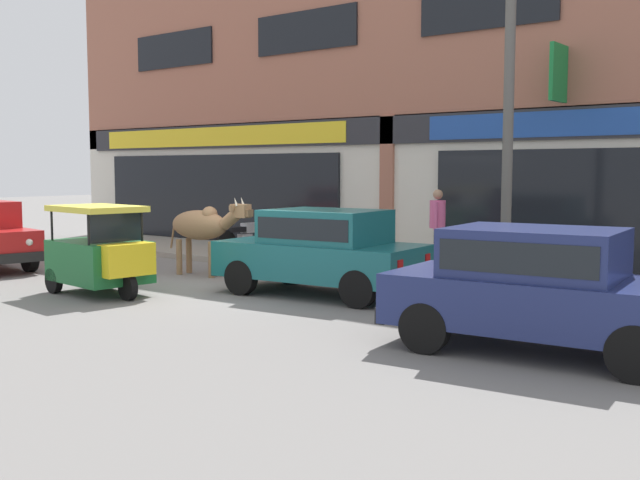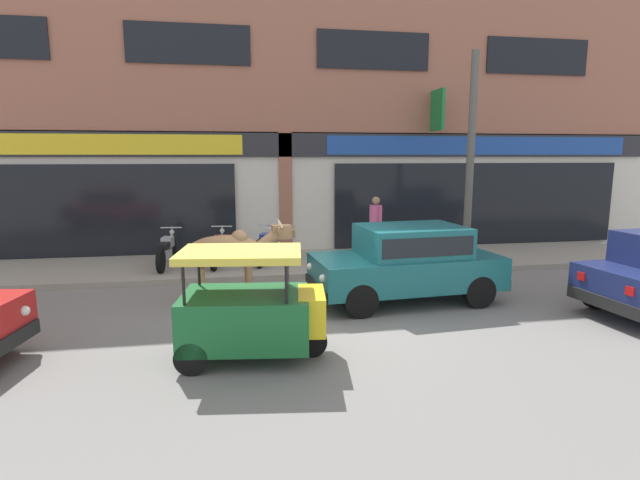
{
  "view_description": "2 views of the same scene",
  "coord_description": "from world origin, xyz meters",
  "px_view_note": "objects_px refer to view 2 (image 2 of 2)",
  "views": [
    {
      "loc": [
        9.46,
        -9.79,
        2.13
      ],
      "look_at": [
        1.18,
        1.0,
        0.85
      ],
      "focal_mm": 42.0,
      "sensor_mm": 36.0,
      "label": 1
    },
    {
      "loc": [
        -1.4,
        -8.63,
        2.78
      ],
      "look_at": [
        0.26,
        1.0,
        1.11
      ],
      "focal_mm": 28.0,
      "sensor_mm": 36.0,
      "label": 2
    }
  ],
  "objects_px": {
    "utility_pole": "(470,161)",
    "cow": "(230,251)",
    "auto_rickshaw": "(251,312)",
    "pedestrian": "(376,221)",
    "motorcycle_0": "(167,251)",
    "motorcycle_1": "(218,249)",
    "motorcycle_2": "(264,247)",
    "car_2": "(408,260)"
  },
  "relations": [
    {
      "from": "utility_pole",
      "to": "cow",
      "type": "bearing_deg",
      "value": -161.8
    },
    {
      "from": "auto_rickshaw",
      "to": "pedestrian",
      "type": "bearing_deg",
      "value": 59.05
    },
    {
      "from": "auto_rickshaw",
      "to": "pedestrian",
      "type": "height_order",
      "value": "pedestrian"
    },
    {
      "from": "pedestrian",
      "to": "motorcycle_0",
      "type": "bearing_deg",
      "value": -178.62
    },
    {
      "from": "cow",
      "to": "utility_pole",
      "type": "relative_size",
      "value": 0.43
    },
    {
      "from": "cow",
      "to": "motorcycle_1",
      "type": "bearing_deg",
      "value": 96.15
    },
    {
      "from": "motorcycle_2",
      "to": "cow",
      "type": "bearing_deg",
      "value": -105.27
    },
    {
      "from": "motorcycle_2",
      "to": "auto_rickshaw",
      "type": "bearing_deg",
      "value": -95.29
    },
    {
      "from": "utility_pole",
      "to": "motorcycle_0",
      "type": "bearing_deg",
      "value": 172.0
    },
    {
      "from": "auto_rickshaw",
      "to": "motorcycle_2",
      "type": "relative_size",
      "value": 1.16
    },
    {
      "from": "motorcycle_0",
      "to": "pedestrian",
      "type": "height_order",
      "value": "pedestrian"
    },
    {
      "from": "cow",
      "to": "motorcycle_1",
      "type": "relative_size",
      "value": 1.19
    },
    {
      "from": "pedestrian",
      "to": "auto_rickshaw",
      "type": "bearing_deg",
      "value": -120.95
    },
    {
      "from": "car_2",
      "to": "cow",
      "type": "bearing_deg",
      "value": 172.88
    },
    {
      "from": "motorcycle_2",
      "to": "pedestrian",
      "type": "height_order",
      "value": "pedestrian"
    },
    {
      "from": "motorcycle_0",
      "to": "motorcycle_2",
      "type": "distance_m",
      "value": 2.34
    },
    {
      "from": "motorcycle_0",
      "to": "pedestrian",
      "type": "distance_m",
      "value": 5.23
    },
    {
      "from": "cow",
      "to": "utility_pole",
      "type": "xyz_separation_m",
      "value": [
        5.63,
        1.85,
        1.64
      ]
    },
    {
      "from": "cow",
      "to": "utility_pole",
      "type": "height_order",
      "value": "utility_pole"
    },
    {
      "from": "cow",
      "to": "auto_rickshaw",
      "type": "bearing_deg",
      "value": -83.67
    },
    {
      "from": "pedestrian",
      "to": "utility_pole",
      "type": "relative_size",
      "value": 0.32
    },
    {
      "from": "cow",
      "to": "utility_pole",
      "type": "bearing_deg",
      "value": 18.2
    },
    {
      "from": "pedestrian",
      "to": "car_2",
      "type": "bearing_deg",
      "value": -95.7
    },
    {
      "from": "cow",
      "to": "motorcycle_2",
      "type": "bearing_deg",
      "value": 74.73
    },
    {
      "from": "motorcycle_2",
      "to": "utility_pole",
      "type": "height_order",
      "value": "utility_pole"
    },
    {
      "from": "cow",
      "to": "motorcycle_0",
      "type": "xyz_separation_m",
      "value": [
        -1.52,
        2.86,
        -0.48
      ]
    },
    {
      "from": "car_2",
      "to": "auto_rickshaw",
      "type": "distance_m",
      "value": 3.78
    },
    {
      "from": "car_2",
      "to": "motorcycle_2",
      "type": "xyz_separation_m",
      "value": [
        -2.52,
        3.41,
        -0.29
      ]
    },
    {
      "from": "auto_rickshaw",
      "to": "car_2",
      "type": "bearing_deg",
      "value": 36.35
    },
    {
      "from": "motorcycle_2",
      "to": "pedestrian",
      "type": "xyz_separation_m",
      "value": [
        2.86,
        -0.01,
        0.6
      ]
    },
    {
      "from": "motorcycle_2",
      "to": "pedestrian",
      "type": "distance_m",
      "value": 2.92
    },
    {
      "from": "motorcycle_1",
      "to": "motorcycle_2",
      "type": "xyz_separation_m",
      "value": [
        1.13,
        0.12,
        0.0
      ]
    },
    {
      "from": "motorcycle_1",
      "to": "motorcycle_0",
      "type": "bearing_deg",
      "value": -179.14
    },
    {
      "from": "motorcycle_2",
      "to": "car_2",
      "type": "bearing_deg",
      "value": -53.58
    },
    {
      "from": "motorcycle_2",
      "to": "utility_pole",
      "type": "bearing_deg",
      "value": -13.35
    },
    {
      "from": "pedestrian",
      "to": "cow",
      "type": "bearing_deg",
      "value": -140.94
    },
    {
      "from": "auto_rickshaw",
      "to": "motorcycle_1",
      "type": "bearing_deg",
      "value": 96.24
    },
    {
      "from": "motorcycle_0",
      "to": "pedestrian",
      "type": "xyz_separation_m",
      "value": [
        5.19,
        0.12,
        0.6
      ]
    },
    {
      "from": "motorcycle_0",
      "to": "utility_pole",
      "type": "bearing_deg",
      "value": -8.0
    },
    {
      "from": "cow",
      "to": "auto_rickshaw",
      "type": "distance_m",
      "value": 2.69
    },
    {
      "from": "auto_rickshaw",
      "to": "cow",
      "type": "bearing_deg",
      "value": 96.33
    },
    {
      "from": "motorcycle_1",
      "to": "utility_pole",
      "type": "xyz_separation_m",
      "value": [
        5.94,
        -1.02,
        2.12
      ]
    }
  ]
}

